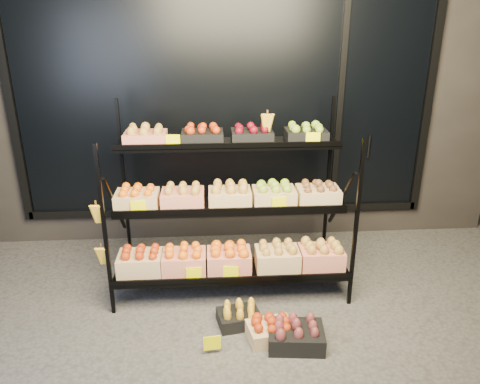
{
  "coord_description": "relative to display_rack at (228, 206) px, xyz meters",
  "views": [
    {
      "loc": [
        -0.17,
        -3.26,
        2.41
      ],
      "look_at": [
        0.09,
        0.55,
        0.94
      ],
      "focal_mm": 35.0,
      "sensor_mm": 36.0,
      "label": 1
    }
  ],
  "objects": [
    {
      "name": "floor_crate_midright",
      "position": [
        0.29,
        -0.85,
        -0.7
      ],
      "size": [
        0.4,
        0.32,
        0.19
      ],
      "rotation": [
        0.0,
        0.0,
        0.19
      ],
      "color": "#D6B27B",
      "rests_on": "ground"
    },
    {
      "name": "floor_crate_right",
      "position": [
        0.48,
        -0.94,
        -0.69
      ],
      "size": [
        0.45,
        0.35,
        0.21
      ],
      "rotation": [
        0.0,
        0.0,
        -0.1
      ],
      "color": "black",
      "rests_on": "ground"
    },
    {
      "name": "floor_crate_midleft",
      "position": [
        0.05,
        -0.65,
        -0.7
      ],
      "size": [
        0.38,
        0.31,
        0.18
      ],
      "rotation": [
        0.0,
        0.0,
        0.2
      ],
      "color": "black",
      "rests_on": "ground"
    },
    {
      "name": "building",
      "position": [
        0.02,
        1.99,
        0.96
      ],
      "size": [
        6.0,
        2.08,
        3.5
      ],
      "color": "#2D2826",
      "rests_on": "ground"
    },
    {
      "name": "tag_floor_a",
      "position": [
        -0.17,
        -1.0,
        -0.73
      ],
      "size": [
        0.13,
        0.01,
        0.12
      ],
      "primitive_type": "cube",
      "color": "#F7F000",
      "rests_on": "ground"
    },
    {
      "name": "ground",
      "position": [
        0.02,
        -0.6,
        -0.79
      ],
      "size": [
        24.0,
        24.0,
        0.0
      ],
      "primitive_type": "plane",
      "color": "#514F4C",
      "rests_on": "ground"
    },
    {
      "name": "display_rack",
      "position": [
        0.0,
        0.0,
        0.0
      ],
      "size": [
        2.18,
        1.02,
        1.68
      ],
      "color": "black",
      "rests_on": "ground"
    }
  ]
}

